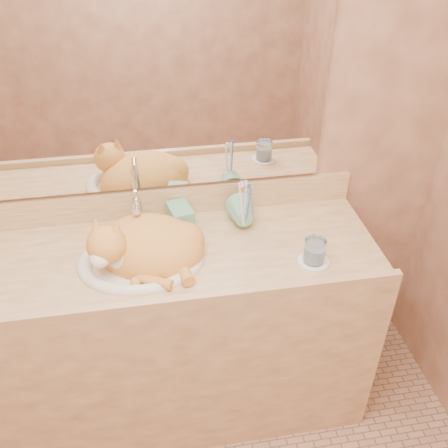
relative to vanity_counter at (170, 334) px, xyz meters
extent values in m
cube|color=#8D5840|center=(0.00, 0.28, 0.82)|extent=(2.40, 0.02, 2.50)
cube|color=white|center=(0.00, 0.26, 0.97)|extent=(1.30, 0.02, 0.80)
imported|color=#6FB290|center=(0.10, 0.12, 0.52)|extent=(0.10, 0.10, 0.18)
imported|color=#6FB290|center=(0.32, 0.09, 0.48)|extent=(0.12, 0.12, 0.11)
cylinder|color=white|center=(0.53, -0.13, 0.43)|extent=(0.11, 0.11, 0.01)
cylinder|color=white|center=(0.53, -0.13, 0.48)|extent=(0.08, 0.08, 0.09)
camera|label=1|loc=(-0.01, -1.43, 1.58)|focal=40.00mm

